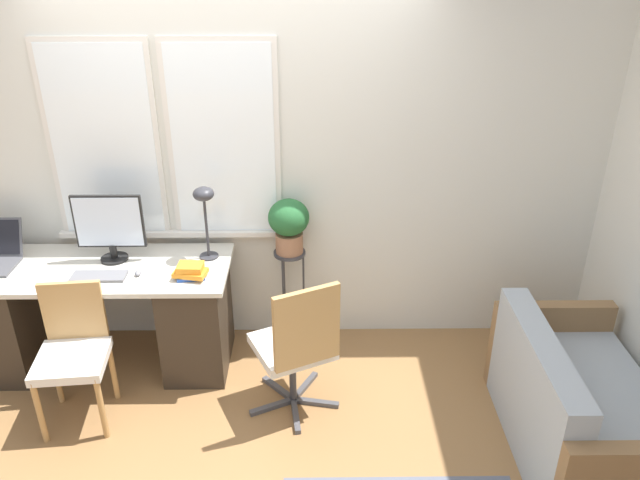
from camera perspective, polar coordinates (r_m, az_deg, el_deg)
name	(u,v)px	position (r m, az deg, el deg)	size (l,w,h in m)	color
ground_plane	(237,393)	(4.24, -7.58, -13.72)	(14.00, 14.00, 0.00)	olive
wall_back_with_window	(234,159)	(4.22, -7.85, 7.37)	(9.00, 0.12, 2.70)	silver
desk	(101,314)	(4.47, -19.37, -6.40)	(1.76, 0.67, 0.76)	beige
monitor	(109,226)	(4.24, -18.70, 1.21)	(0.45, 0.18, 0.46)	black
keyboard	(99,276)	(4.15, -19.56, -3.15)	(0.34, 0.13, 0.02)	slate
mouse	(138,273)	(4.10, -16.30, -2.91)	(0.04, 0.06, 0.03)	slate
desk_lamp	(204,203)	(4.05, -10.54, 3.39)	(0.14, 0.14, 0.50)	#2D2D33
book_stack	(190,271)	(3.97, -11.76, -2.82)	(0.22, 0.16, 0.09)	#2851B2
desk_chair_wooden	(73,350)	(4.05, -21.65, -9.36)	(0.44, 0.45, 0.86)	#B2844C
office_chair_swivel	(297,346)	(3.78, -2.11, -9.63)	(0.58, 0.58, 0.96)	#47474C
couch_loveseat	(577,412)	(3.94, 22.46, -14.33)	(0.76, 1.30, 0.76)	#9EA8B2
plant_stand	(290,267)	(4.34, -2.77, -2.51)	(0.22, 0.22, 0.74)	#333338
potted_plant	(289,223)	(4.18, -2.87, 1.59)	(0.28, 0.28, 0.38)	#9E6B4C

